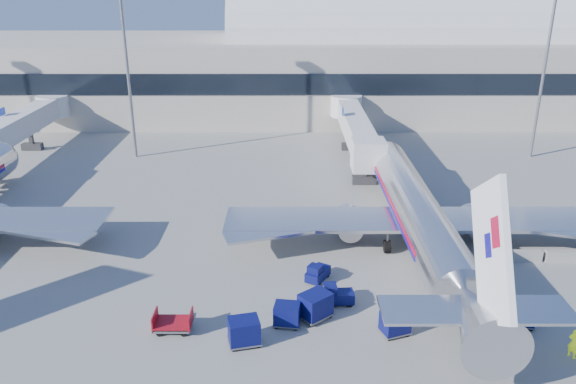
{
  "coord_description": "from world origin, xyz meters",
  "views": [
    {
      "loc": [
        -0.8,
        -38.0,
        21.3
      ],
      "look_at": [
        -0.77,
        6.0,
        4.4
      ],
      "focal_mm": 35.0,
      "sensor_mm": 36.0,
      "label": 1
    }
  ],
  "objects_px": {
    "jetbridge_mid": "(20,125)",
    "tug_lead": "(336,295)",
    "mast_east": "(550,36)",
    "cart_solo_near": "(395,323)",
    "tug_right": "(501,306)",
    "barrier_mid": "(564,256)",
    "tug_left": "(317,273)",
    "cart_train_c": "(244,331)",
    "cart_solo_far": "(520,313)",
    "barrier_near": "(523,256)",
    "jetbridge_near": "(354,125)",
    "cart_train_a": "(315,305)",
    "cart_train_b": "(287,314)",
    "ramp_worker": "(574,343)",
    "cart_open_red": "(174,324)",
    "airliner_main": "(418,215)",
    "mast_west": "(124,36)"
  },
  "relations": [
    {
      "from": "jetbridge_mid",
      "to": "tug_lead",
      "type": "xyz_separation_m",
      "value": [
        36.93,
        -35.08,
        -3.24
      ]
    },
    {
      "from": "mast_east",
      "to": "cart_solo_near",
      "type": "bearing_deg",
      "value": -122.39
    },
    {
      "from": "jetbridge_mid",
      "to": "mast_east",
      "type": "distance_m",
      "value": 65.32
    },
    {
      "from": "tug_right",
      "to": "barrier_mid",
      "type": "bearing_deg",
      "value": 86.73
    },
    {
      "from": "tug_left",
      "to": "cart_train_c",
      "type": "height_order",
      "value": "cart_train_c"
    },
    {
      "from": "cart_solo_far",
      "to": "barrier_mid",
      "type": "bearing_deg",
      "value": 64.92
    },
    {
      "from": "mast_east",
      "to": "barrier_near",
      "type": "bearing_deg",
      "value": -113.2
    },
    {
      "from": "jetbridge_near",
      "to": "cart_train_a",
      "type": "distance_m",
      "value": 37.52
    },
    {
      "from": "cart_train_b",
      "to": "ramp_worker",
      "type": "height_order",
      "value": "ramp_worker"
    },
    {
      "from": "cart_solo_far",
      "to": "tug_lead",
      "type": "bearing_deg",
      "value": -178.71
    },
    {
      "from": "jetbridge_near",
      "to": "cart_train_b",
      "type": "bearing_deg",
      "value": -102.63
    },
    {
      "from": "tug_lead",
      "to": "cart_solo_near",
      "type": "relative_size",
      "value": 1.13
    },
    {
      "from": "cart_train_a",
      "to": "barrier_near",
      "type": "bearing_deg",
      "value": -14.61
    },
    {
      "from": "jetbridge_mid",
      "to": "cart_solo_near",
      "type": "height_order",
      "value": "jetbridge_mid"
    },
    {
      "from": "barrier_mid",
      "to": "cart_open_red",
      "type": "distance_m",
      "value": 30.89
    },
    {
      "from": "tug_lead",
      "to": "cart_open_red",
      "type": "relative_size",
      "value": 0.98
    },
    {
      "from": "airliner_main",
      "to": "tug_right",
      "type": "distance_m",
      "value": 10.99
    },
    {
      "from": "tug_lead",
      "to": "ramp_worker",
      "type": "bearing_deg",
      "value": -27.23
    },
    {
      "from": "barrier_near",
      "to": "mast_west",
      "type": "bearing_deg",
      "value": 143.62
    },
    {
      "from": "cart_train_b",
      "to": "ramp_worker",
      "type": "bearing_deg",
      "value": -2.51
    },
    {
      "from": "cart_train_b",
      "to": "cart_open_red",
      "type": "bearing_deg",
      "value": -166.85
    },
    {
      "from": "airliner_main",
      "to": "tug_lead",
      "type": "xyz_separation_m",
      "value": [
        -7.47,
        -8.78,
        -2.24
      ]
    },
    {
      "from": "tug_left",
      "to": "cart_train_b",
      "type": "height_order",
      "value": "cart_train_b"
    },
    {
      "from": "jetbridge_mid",
      "to": "cart_solo_far",
      "type": "relative_size",
      "value": 13.04
    },
    {
      "from": "airliner_main",
      "to": "cart_solo_far",
      "type": "bearing_deg",
      "value": -69.1
    },
    {
      "from": "cart_open_red",
      "to": "tug_right",
      "type": "bearing_deg",
      "value": 4.96
    },
    {
      "from": "cart_solo_far",
      "to": "ramp_worker",
      "type": "height_order",
      "value": "ramp_worker"
    },
    {
      "from": "cart_open_red",
      "to": "tug_lead",
      "type": "bearing_deg",
      "value": 16.79
    },
    {
      "from": "airliner_main",
      "to": "cart_train_b",
      "type": "relative_size",
      "value": 19.51
    },
    {
      "from": "jetbridge_near",
      "to": "cart_solo_far",
      "type": "height_order",
      "value": "jetbridge_near"
    },
    {
      "from": "airliner_main",
      "to": "tug_lead",
      "type": "bearing_deg",
      "value": -130.38
    },
    {
      "from": "mast_west",
      "to": "tug_right",
      "type": "distance_m",
      "value": 50.94
    },
    {
      "from": "cart_solo_near",
      "to": "cart_train_b",
      "type": "bearing_deg",
      "value": 151.91
    },
    {
      "from": "cart_open_red",
      "to": "tug_left",
      "type": "bearing_deg",
      "value": 34.02
    },
    {
      "from": "mast_east",
      "to": "cart_solo_far",
      "type": "relative_size",
      "value": 10.72
    },
    {
      "from": "jetbridge_mid",
      "to": "barrier_near",
      "type": "height_order",
      "value": "jetbridge_mid"
    },
    {
      "from": "cart_train_b",
      "to": "mast_west",
      "type": "bearing_deg",
      "value": 125.94
    },
    {
      "from": "cart_solo_far",
      "to": "cart_train_b",
      "type": "bearing_deg",
      "value": -166.5
    },
    {
      "from": "cart_train_b",
      "to": "jetbridge_near",
      "type": "bearing_deg",
      "value": 85.82
    },
    {
      "from": "mast_west",
      "to": "tug_right",
      "type": "bearing_deg",
      "value": -46.76
    },
    {
      "from": "airliner_main",
      "to": "mast_east",
      "type": "height_order",
      "value": "mast_east"
    },
    {
      "from": "jetbridge_near",
      "to": "cart_train_b",
      "type": "relative_size",
      "value": 14.4
    },
    {
      "from": "ramp_worker",
      "to": "barrier_near",
      "type": "bearing_deg",
      "value": -42.34
    },
    {
      "from": "tug_lead",
      "to": "tug_left",
      "type": "bearing_deg",
      "value": 105.35
    },
    {
      "from": "cart_train_c",
      "to": "barrier_mid",
      "type": "bearing_deg",
      "value": 10.07
    },
    {
      "from": "jetbridge_mid",
      "to": "barrier_mid",
      "type": "bearing_deg",
      "value": -27.35
    },
    {
      "from": "jetbridge_near",
      "to": "cart_train_c",
      "type": "distance_m",
      "value": 41.3
    },
    {
      "from": "cart_train_a",
      "to": "cart_train_c",
      "type": "bearing_deg",
      "value": 172.34
    },
    {
      "from": "tug_lead",
      "to": "cart_solo_far",
      "type": "xyz_separation_m",
      "value": [
        11.78,
        -2.52,
        0.18
      ]
    },
    {
      "from": "tug_left",
      "to": "cart_train_a",
      "type": "relative_size",
      "value": 0.94
    }
  ]
}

